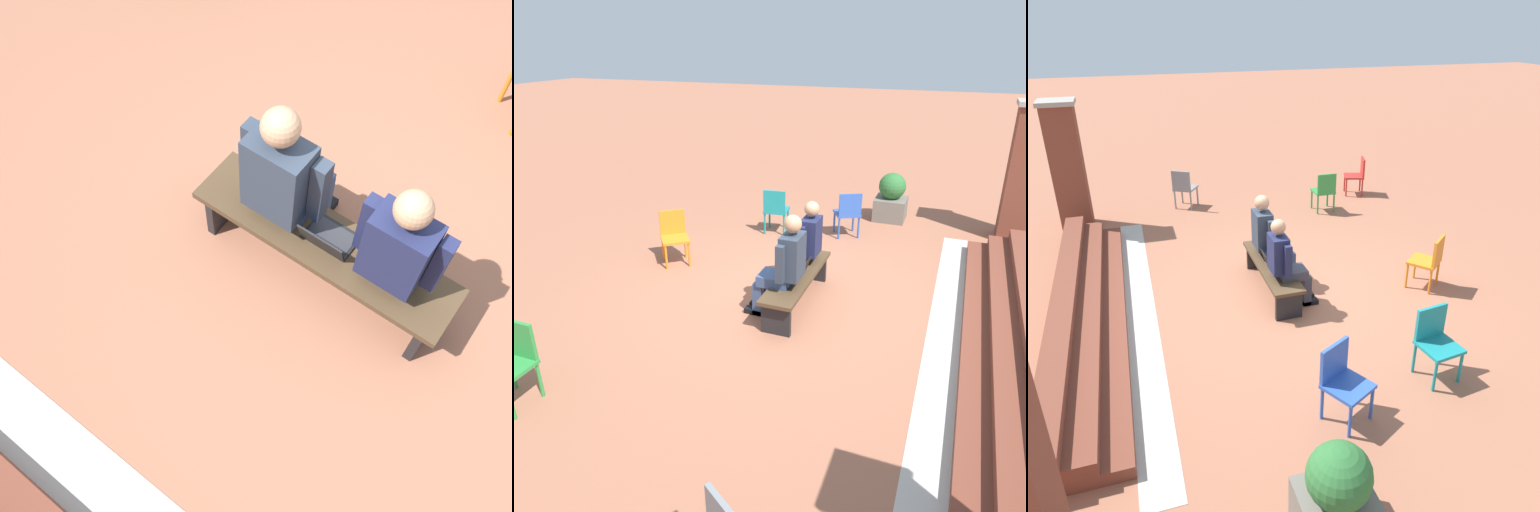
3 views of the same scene
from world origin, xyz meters
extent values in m
plane|color=#9E6047|center=(0.00, 0.00, 0.00)|extent=(60.00, 60.00, 0.00)
cube|color=#B7B2A8|center=(0.19, 2.08, 0.00)|extent=(6.57, 0.40, 0.01)
cube|color=brown|center=(0.19, 2.73, 0.07)|extent=(5.77, 0.90, 0.15)
cube|color=brown|center=(0.19, 2.88, 0.22)|extent=(5.77, 0.60, 0.15)
cube|color=brown|center=(0.19, 3.03, 0.38)|extent=(5.77, 0.30, 0.15)
cube|color=brown|center=(3.78, 3.05, 1.16)|extent=(0.56, 0.56, 2.32)
cube|color=gray|center=(3.78, 3.05, 2.36)|extent=(0.64, 0.64, 0.08)
cube|color=#4C3823|center=(0.19, 0.15, 0.42)|extent=(1.80, 0.44, 0.05)
cube|color=black|center=(-0.61, 0.15, 0.20)|extent=(0.06, 0.37, 0.40)
cube|color=black|center=(0.99, 0.15, 0.20)|extent=(0.06, 0.37, 0.40)
cube|color=#383842|center=(-0.27, -0.02, 0.51)|extent=(0.32, 0.38, 0.13)
cube|color=#383842|center=(-0.36, -0.21, 0.23)|extent=(0.10, 0.11, 0.45)
cube|color=black|center=(-0.36, -0.26, 0.03)|extent=(0.10, 0.23, 0.07)
cube|color=#383842|center=(-0.19, -0.21, 0.23)|extent=(0.10, 0.11, 0.45)
cube|color=black|center=(-0.19, -0.26, 0.03)|extent=(0.10, 0.23, 0.07)
cube|color=#1E2347|center=(-0.27, 0.19, 0.84)|extent=(0.36, 0.23, 0.53)
cube|color=navy|center=(-0.27, 0.07, 0.80)|extent=(0.05, 0.01, 0.32)
cube|color=#1E2347|center=(-0.50, 0.12, 0.82)|extent=(0.08, 0.09, 0.45)
cube|color=#1E2347|center=(-0.05, 0.12, 0.82)|extent=(0.08, 0.09, 0.45)
sphere|color=tan|center=(-0.27, 0.19, 1.23)|extent=(0.21, 0.21, 0.21)
cube|color=#384C75|center=(0.53, -0.03, 0.51)|extent=(0.34, 0.41, 0.14)
cube|color=#384C75|center=(0.44, -0.24, 0.23)|extent=(0.11, 0.12, 0.45)
cube|color=black|center=(0.44, -0.30, 0.04)|extent=(0.11, 0.24, 0.07)
cube|color=#384C75|center=(0.62, -0.24, 0.23)|extent=(0.11, 0.12, 0.45)
cube|color=black|center=(0.62, -0.30, 0.04)|extent=(0.11, 0.24, 0.07)
cube|color=#2D3847|center=(0.53, 0.19, 0.87)|extent=(0.39, 0.24, 0.57)
cube|color=#2D3847|center=(0.29, 0.12, 0.85)|extent=(0.09, 0.10, 0.48)
cube|color=#2D3847|center=(0.78, 0.12, 0.85)|extent=(0.09, 0.10, 0.48)
sphere|color=tan|center=(0.53, 0.19, 1.29)|extent=(0.22, 0.22, 0.22)
cube|color=black|center=(0.16, 0.11, 0.46)|extent=(0.32, 0.22, 0.02)
cube|color=#2D2D33|center=(0.16, 0.10, 0.47)|extent=(0.29, 0.15, 0.00)
cube|color=black|center=(0.16, 0.25, 0.57)|extent=(0.32, 0.07, 0.19)
cube|color=#33519E|center=(0.16, 0.24, 0.57)|extent=(0.28, 0.06, 0.17)
cube|color=orange|center=(-0.38, -2.08, 0.42)|extent=(0.59, 0.59, 0.04)
cube|color=orange|center=(-0.52, -2.20, 0.64)|extent=(0.28, 0.33, 0.40)
cylinder|color=orange|center=(-0.12, -2.10, 0.20)|extent=(0.04, 0.04, 0.40)
cylinder|color=orange|center=(-0.35, -1.82, 0.20)|extent=(0.04, 0.04, 0.40)
cylinder|color=orange|center=(-0.40, -2.33, 0.20)|extent=(0.04, 0.04, 0.40)
cylinder|color=orange|center=(-0.63, -2.05, 0.20)|extent=(0.04, 0.04, 0.40)
cube|color=#2D56B7|center=(-2.59, 0.17, 0.42)|extent=(0.57, 0.57, 0.04)
cube|color=#2D56B7|center=(-2.42, 0.26, 0.64)|extent=(0.22, 0.37, 0.40)
cylinder|color=#2D56B7|center=(-2.83, 0.25, 0.20)|extent=(0.04, 0.04, 0.40)
cylinder|color=#2D56B7|center=(-2.66, -0.07, 0.20)|extent=(0.04, 0.04, 0.40)
cylinder|color=#2D56B7|center=(-2.51, 0.42, 0.20)|extent=(0.04, 0.04, 0.40)
cylinder|color=#2D56B7|center=(-2.34, 0.10, 0.20)|extent=(0.04, 0.04, 0.40)
cube|color=#2D893D|center=(3.12, -1.84, 0.42)|extent=(0.42, 0.42, 0.04)
cube|color=#2D893D|center=(2.93, -1.84, 0.64)|extent=(0.04, 0.40, 0.40)
cylinder|color=#2D893D|center=(3.29, -2.02, 0.20)|extent=(0.04, 0.04, 0.40)
cylinder|color=#2D893D|center=(3.30, -1.66, 0.20)|extent=(0.04, 0.04, 0.40)
cylinder|color=#2D893D|center=(2.93, -2.02, 0.20)|extent=(0.04, 0.04, 0.40)
cylinder|color=#2D893D|center=(2.94, -1.66, 0.20)|extent=(0.04, 0.04, 0.40)
cube|color=gray|center=(4.21, 0.88, 0.42)|extent=(0.58, 0.58, 0.04)
cube|color=gray|center=(4.05, 0.97, 0.64)|extent=(0.24, 0.36, 0.40)
cylinder|color=gray|center=(4.27, 0.63, 0.20)|extent=(0.04, 0.04, 0.40)
cylinder|color=gray|center=(4.45, 0.94, 0.20)|extent=(0.04, 0.04, 0.40)
cylinder|color=gray|center=(3.96, 0.81, 0.20)|extent=(0.04, 0.04, 0.40)
cylinder|color=gray|center=(4.15, 1.12, 0.20)|extent=(0.04, 0.04, 0.40)
cube|color=red|center=(3.89, -2.90, 0.42)|extent=(0.53, 0.53, 0.04)
cube|color=red|center=(3.83, -3.08, 0.64)|extent=(0.39, 0.16, 0.40)
cylinder|color=red|center=(4.11, -2.78, 0.20)|extent=(0.04, 0.04, 0.40)
cylinder|color=red|center=(3.77, -2.67, 0.20)|extent=(0.04, 0.04, 0.40)
cylinder|color=red|center=(4.00, -3.13, 0.20)|extent=(0.04, 0.04, 0.40)
cylinder|color=red|center=(3.66, -3.02, 0.20)|extent=(0.04, 0.04, 0.40)
cube|color=teal|center=(-2.30, -1.08, 0.42)|extent=(0.47, 0.47, 0.04)
cube|color=teal|center=(-2.11, -1.05, 0.64)|extent=(0.09, 0.40, 0.40)
cylinder|color=teal|center=(-2.50, -0.92, 0.20)|extent=(0.04, 0.04, 0.40)
cylinder|color=teal|center=(-2.45, -1.28, 0.20)|extent=(0.04, 0.04, 0.40)
cylinder|color=teal|center=(-2.14, -0.88, 0.20)|extent=(0.04, 0.04, 0.40)
cylinder|color=teal|center=(-2.10, -1.23, 0.20)|extent=(0.04, 0.04, 0.40)
sphere|color=#2D6B33|center=(-3.74, 0.79, 0.68)|extent=(0.52, 0.52, 0.52)
camera|label=1|loc=(-0.63, 1.98, 3.67)|focal=42.00mm
camera|label=2|loc=(5.89, 1.98, 3.38)|focal=35.00mm
camera|label=3|loc=(-6.11, 1.98, 3.81)|focal=35.00mm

